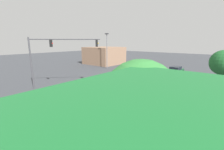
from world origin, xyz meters
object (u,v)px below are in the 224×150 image
street_light_pole_b (107,48)px  pedestrian (179,78)px  car_2 (176,70)px  tree_corner_b (223,63)px  traffic_signal_mast (53,51)px  tree_corner_a (140,98)px  car_0 (117,87)px

street_light_pole_b → pedestrian: bearing=168.8°
car_2 → tree_corner_b: tree_corner_b is taller
traffic_signal_mast → tree_corner_b: traffic_signal_mast is taller
traffic_signal_mast → tree_corner_b: 21.65m
pedestrian → tree_corner_b: size_ratio=0.33×
street_light_pole_b → tree_corner_b: size_ratio=1.58×
pedestrian → street_light_pole_b: bearing=-57.2°
street_light_pole_b → tree_corner_a: (-18.62, 19.23, -0.99)m
car_2 → pedestrian: size_ratio=2.74×
traffic_signal_mast → car_0: bearing=-18.3°
car_0 → street_light_pole_b: bearing=47.7°
car_0 → traffic_signal_mast: bearing=119.1°
tree_corner_b → traffic_signal_mast: bearing=42.6°
car_2 → pedestrian: (-2.47, 6.66, 0.20)m
tree_corner_a → tree_corner_b: size_ratio=1.08×
pedestrian → tree_corner_a: size_ratio=0.31×
tree_corner_a → car_2: bearing=-77.2°
traffic_signal_mast → car_2: bearing=18.9°
tree_corner_a → traffic_signal_mast: bearing=-17.1°
pedestrian → tree_corner_a: tree_corner_a is taller
car_0 → tree_corner_b: tree_corner_b is taller
car_2 → tree_corner_b: 8.22m
car_0 → street_light_pole_b: street_light_pole_b is taller
traffic_signal_mast → pedestrian: traffic_signal_mast is taller
traffic_signal_mast → tree_corner_a: traffic_signal_mast is taller
tree_corner_b → street_light_pole_b: bearing=-0.7°
traffic_signal_mast → tree_corner_a: (-14.20, 4.37, -1.09)m
street_light_pole_b → tree_corner_b: bearing=179.3°
car_0 → car_2: 14.98m
traffic_signal_mast → car_0: (-7.02, -3.53, -3.91)m
car_0 → street_light_pole_b: size_ratio=0.62×
car_0 → street_light_pole_b: (11.45, -11.33, 3.81)m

